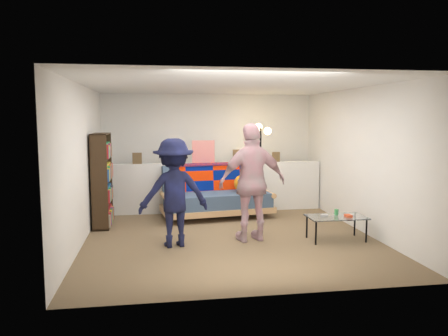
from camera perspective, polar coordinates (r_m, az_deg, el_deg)
name	(u,v)px	position (r m, az deg, el deg)	size (l,w,h in m)	color
ground	(228,234)	(7.21, 0.50, -8.68)	(5.00, 5.00, 0.00)	brown
room_shell	(223,131)	(7.43, -0.09, 4.83)	(4.60, 5.05, 2.45)	silver
half_wall_ledge	(213,187)	(8.85, -1.42, -2.52)	(4.45, 0.15, 1.00)	silver
ledge_decor	(202,154)	(8.72, -2.89, 1.82)	(2.97, 0.02, 0.45)	brown
futon_sofa	(217,195)	(8.41, -0.93, -3.58)	(2.18, 1.25, 0.89)	tan
bookshelf	(102,183)	(7.94, -15.65, -1.90)	(0.27, 0.82, 1.63)	black
coffee_table	(337,218)	(7.04, 14.50, -6.33)	(0.90, 0.50, 0.47)	black
floor_lamp	(260,150)	(8.76, 4.74, 2.42)	(0.42, 0.34, 1.79)	black
person_left	(174,193)	(6.48, -6.57, -3.23)	(1.03, 0.59, 1.60)	black
person_right	(253,182)	(6.71, 3.74, -1.90)	(1.07, 0.44, 1.82)	pink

